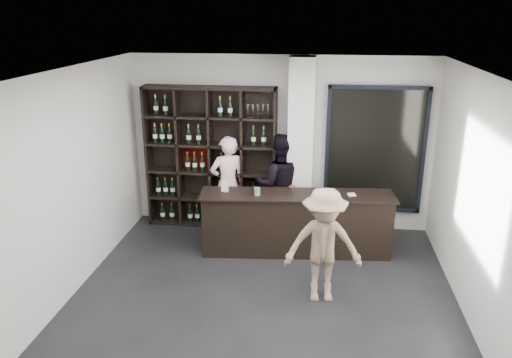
# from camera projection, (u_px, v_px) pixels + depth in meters

# --- Properties ---
(floor) EXTENTS (5.00, 5.50, 0.01)m
(floor) POSITION_uv_depth(u_px,v_px,m) (260.00, 312.00, 6.23)
(floor) COLOR black
(floor) RESTS_ON ground
(wine_shelf) EXTENTS (2.20, 0.35, 2.40)m
(wine_shelf) POSITION_uv_depth(u_px,v_px,m) (211.00, 158.00, 8.39)
(wine_shelf) COLOR black
(wine_shelf) RESTS_ON floor
(structural_column) EXTENTS (0.40, 0.40, 2.90)m
(structural_column) POSITION_uv_depth(u_px,v_px,m) (300.00, 148.00, 8.03)
(structural_column) COLOR silver
(structural_column) RESTS_ON floor
(glass_panel) EXTENTS (1.60, 0.08, 2.10)m
(glass_panel) POSITION_uv_depth(u_px,v_px,m) (375.00, 150.00, 8.11)
(glass_panel) COLOR black
(glass_panel) RESTS_ON floor
(tasting_counter) EXTENTS (2.91, 0.61, 0.95)m
(tasting_counter) POSITION_uv_depth(u_px,v_px,m) (296.00, 223.00, 7.61)
(tasting_counter) COLOR black
(tasting_counter) RESTS_ON floor
(taster_pink) EXTENTS (0.70, 0.60, 1.63)m
(taster_pink) POSITION_uv_depth(u_px,v_px,m) (228.00, 184.00, 8.32)
(taster_pink) COLOR #FFC4CF
(taster_pink) RESTS_ON floor
(taster_black) EXTENTS (0.91, 0.76, 1.70)m
(taster_black) POSITION_uv_depth(u_px,v_px,m) (280.00, 184.00, 8.20)
(taster_black) COLOR black
(taster_black) RESTS_ON floor
(customer) EXTENTS (1.03, 0.66, 1.52)m
(customer) POSITION_uv_depth(u_px,v_px,m) (323.00, 246.00, 6.26)
(customer) COLOR #8E735E
(customer) RESTS_ON floor
(wine_glass) EXTENTS (0.09, 0.09, 0.19)m
(wine_glass) POSITION_uv_depth(u_px,v_px,m) (291.00, 189.00, 7.39)
(wine_glass) COLOR white
(wine_glass) RESTS_ON tasting_counter
(spit_cup) EXTENTS (0.10, 0.10, 0.12)m
(spit_cup) POSITION_uv_depth(u_px,v_px,m) (257.00, 192.00, 7.39)
(spit_cup) COLOR silver
(spit_cup) RESTS_ON tasting_counter
(napkin_stack) EXTENTS (0.13, 0.13, 0.02)m
(napkin_stack) POSITION_uv_depth(u_px,v_px,m) (352.00, 194.00, 7.41)
(napkin_stack) COLOR white
(napkin_stack) RESTS_ON tasting_counter
(card_stand) EXTENTS (0.11, 0.07, 0.15)m
(card_stand) POSITION_uv_depth(u_px,v_px,m) (225.00, 187.00, 7.54)
(card_stand) COLOR white
(card_stand) RESTS_ON tasting_counter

